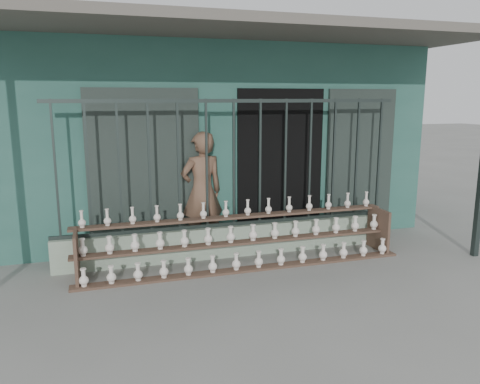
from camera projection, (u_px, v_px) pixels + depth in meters
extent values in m
plane|color=slate|center=(264.00, 289.00, 5.63)|extent=(60.00, 60.00, 0.00)
cube|color=#2B5B4F|center=(192.00, 132.00, 9.34)|extent=(7.00, 5.00, 3.20)
cube|color=black|center=(279.00, 166.00, 7.36)|extent=(1.40, 0.12, 2.40)
cube|color=#202B26|center=(144.00, 173.00, 6.72)|extent=(1.60, 0.08, 2.40)
cube|color=#202B26|center=(359.00, 163.00, 7.72)|extent=(1.20, 0.08, 2.40)
cube|color=#59544C|center=(236.00, 29.00, 6.13)|extent=(7.40, 2.00, 0.12)
cube|color=#99AF96|center=(234.00, 240.00, 6.80)|extent=(5.00, 0.20, 0.45)
cube|color=#283330|center=(56.00, 171.00, 5.91)|extent=(0.03, 0.03, 1.80)
cube|color=#283330|center=(88.00, 170.00, 6.02)|extent=(0.03, 0.03, 1.80)
cube|color=#283330|center=(119.00, 168.00, 6.13)|extent=(0.03, 0.03, 1.80)
cube|color=#283330|center=(149.00, 167.00, 6.24)|extent=(0.03, 0.03, 1.80)
cube|color=#283330|center=(179.00, 166.00, 6.36)|extent=(0.03, 0.03, 1.80)
cube|color=#283330|center=(207.00, 165.00, 6.47)|extent=(0.03, 0.03, 1.80)
cube|color=#283330|center=(234.00, 164.00, 6.58)|extent=(0.03, 0.03, 1.80)
cube|color=#283330|center=(260.00, 163.00, 6.69)|extent=(0.03, 0.03, 1.80)
cube|color=#283330|center=(285.00, 161.00, 6.81)|extent=(0.03, 0.03, 1.80)
cube|color=#283330|center=(310.00, 160.00, 6.92)|extent=(0.03, 0.03, 1.80)
cube|color=#283330|center=(334.00, 159.00, 7.03)|extent=(0.03, 0.03, 1.80)
cube|color=#283330|center=(357.00, 158.00, 7.15)|extent=(0.03, 0.03, 1.80)
cube|color=#283330|center=(379.00, 158.00, 7.26)|extent=(0.03, 0.03, 1.80)
cube|color=#283330|center=(234.00, 101.00, 6.41)|extent=(5.00, 0.04, 0.05)
cube|color=#283330|center=(234.00, 224.00, 6.76)|extent=(5.00, 0.04, 0.05)
cube|color=brown|center=(248.00, 269.00, 6.24)|extent=(4.50, 0.18, 0.03)
cube|color=brown|center=(242.00, 242.00, 6.41)|extent=(4.50, 0.18, 0.03)
cube|color=brown|center=(237.00, 217.00, 6.59)|extent=(4.50, 0.18, 0.03)
cube|color=brown|center=(77.00, 257.00, 5.79)|extent=(0.04, 0.55, 0.64)
cube|color=brown|center=(378.00, 229.00, 7.03)|extent=(0.04, 0.55, 0.64)
imported|color=brown|center=(202.00, 192.00, 6.94)|extent=(0.71, 0.53, 1.78)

